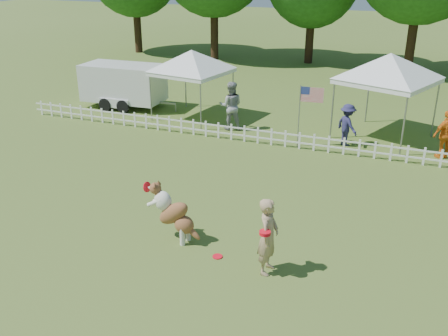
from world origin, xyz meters
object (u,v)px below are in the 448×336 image
(canopy_tent_right, at_px, (386,97))
(flag_pole, at_px, (299,116))
(canopy_tent_left, at_px, (192,85))
(spectator_b, at_px, (347,125))
(frisbee_on_turf, at_px, (218,256))
(spectator_c, at_px, (446,135))
(dog, at_px, (174,214))
(cargo_trailer, at_px, (124,85))
(handler, at_px, (268,236))
(spectator_a, at_px, (231,106))

(canopy_tent_right, relative_size, flag_pole, 1.38)
(canopy_tent_left, height_order, spectator_b, canopy_tent_left)
(frisbee_on_turf, xyz_separation_m, spectator_c, (4.58, 8.23, 0.79))
(dog, xyz_separation_m, spectator_c, (5.78, 7.90, 0.13))
(cargo_trailer, distance_m, spectator_c, 13.13)
(handler, relative_size, cargo_trailer, 0.38)
(spectator_b, bearing_deg, cargo_trailer, 35.54)
(spectator_a, relative_size, spectator_b, 1.26)
(flag_pole, xyz_separation_m, spectator_a, (-2.84, 0.91, -0.16))
(canopy_tent_right, bearing_deg, spectator_b, -108.19)
(canopy_tent_left, bearing_deg, flag_pole, -10.57)
(handler, height_order, canopy_tent_right, canopy_tent_right)
(frisbee_on_turf, distance_m, spectator_a, 9.00)
(frisbee_on_turf, relative_size, spectator_b, 0.15)
(frisbee_on_turf, height_order, spectator_c, spectator_c)
(canopy_tent_left, distance_m, spectator_c, 9.61)
(canopy_tent_left, height_order, canopy_tent_right, canopy_tent_right)
(handler, height_order, spectator_b, handler)
(canopy_tent_left, distance_m, spectator_a, 2.22)
(dog, bearing_deg, cargo_trailer, 135.31)
(canopy_tent_left, bearing_deg, handler, -47.51)
(flag_pole, bearing_deg, canopy_tent_left, 155.87)
(spectator_b, bearing_deg, canopy_tent_right, -85.29)
(canopy_tent_left, xyz_separation_m, canopy_tent_right, (7.45, 0.31, 0.15))
(handler, relative_size, canopy_tent_left, 0.62)
(handler, height_order, spectator_a, spectator_a)
(cargo_trailer, relative_size, flag_pole, 2.00)
(cargo_trailer, distance_m, flag_pole, 8.63)
(flag_pole, distance_m, spectator_c, 4.75)
(handler, relative_size, dog, 1.24)
(cargo_trailer, relative_size, spectator_c, 2.69)
(handler, xyz_separation_m, dog, (-2.36, 0.44, -0.16))
(cargo_trailer, xyz_separation_m, spectator_a, (5.51, -1.26, -0.03))
(handler, xyz_separation_m, spectator_b, (0.26, 8.41, -0.10))
(flag_pole, xyz_separation_m, spectator_b, (1.54, 0.76, -0.35))
(frisbee_on_turf, distance_m, spectator_c, 9.46)
(spectator_c, bearing_deg, frisbee_on_turf, 23.22)
(spectator_c, bearing_deg, spectator_a, -39.35)
(frisbee_on_turf, xyz_separation_m, spectator_a, (-2.95, 8.45, 0.91))
(spectator_a, bearing_deg, canopy_tent_left, -43.33)
(canopy_tent_right, relative_size, spectator_a, 1.62)
(frisbee_on_turf, height_order, cargo_trailer, cargo_trailer)
(handler, bearing_deg, canopy_tent_right, -8.23)
(handler, relative_size, canopy_tent_right, 0.56)
(canopy_tent_left, bearing_deg, spectator_b, 0.51)
(cargo_trailer, height_order, spectator_b, cargo_trailer)
(handler, xyz_separation_m, canopy_tent_left, (-6.11, 9.42, 0.52))
(canopy_tent_right, distance_m, spectator_b, 1.87)
(spectator_b, bearing_deg, dog, 115.41)
(cargo_trailer, bearing_deg, spectator_a, -15.16)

